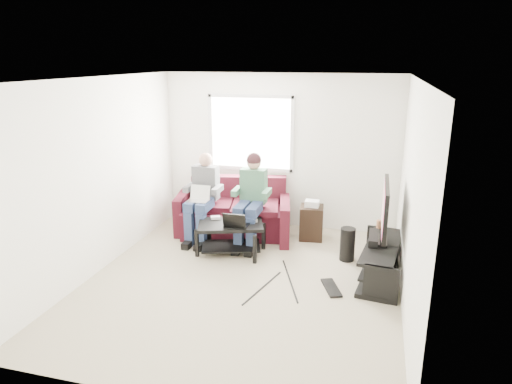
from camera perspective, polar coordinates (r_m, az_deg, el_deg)
floor at (r=6.12m, az=-1.73°, el=-11.13°), size 4.50×4.50×0.00m
ceiling at (r=5.43m, az=-1.98°, el=13.98°), size 4.50×4.50×0.00m
wall_back at (r=7.76m, az=2.93°, el=5.05°), size 4.50×0.00×4.50m
wall_front at (r=3.67m, az=-12.07°, el=-8.66°), size 4.50×0.00×4.50m
wall_left at (r=6.49m, az=-19.04°, el=1.86°), size 0.00×4.50×4.50m
wall_right at (r=5.43m, az=18.80°, el=-0.85°), size 0.00×4.50×4.50m
window at (r=7.81m, az=-0.68°, el=7.37°), size 1.48×0.04×1.28m
sofa at (r=7.62m, az=-2.83°, el=-2.73°), size 2.10×1.21×0.90m
person_left at (r=7.30m, az=-6.70°, el=-0.14°), size 0.40×0.71×1.38m
person_right at (r=7.06m, az=-0.60°, el=-0.10°), size 0.40×0.71×1.42m
laptop_silver at (r=7.15m, az=-7.22°, el=-0.66°), size 0.34×0.25×0.24m
coffee_table at (r=6.83m, az=-3.18°, el=-4.89°), size 1.08×0.84×0.47m
laptop_black at (r=6.64m, az=-2.44°, el=-3.27°), size 0.40×0.33×0.24m
controller_a at (r=6.98m, az=-5.09°, el=-3.21°), size 0.16×0.14×0.04m
controller_b at (r=6.97m, az=-3.53°, el=-3.19°), size 0.16×0.13×0.04m
controller_c at (r=6.84m, az=-0.42°, el=-3.57°), size 0.16×0.14×0.04m
tv_stand at (r=6.37m, az=15.35°, el=-8.53°), size 0.61×1.45×0.46m
tv at (r=6.20m, az=15.82°, el=-2.14°), size 0.12×1.10×0.81m
soundbar at (r=6.34m, az=14.47°, el=-5.57°), size 0.12×0.50×0.10m
drink_cup at (r=6.83m, az=15.14°, el=-3.91°), size 0.08×0.08×0.12m
console_white at (r=5.97m, az=15.39°, el=-9.52°), size 0.30×0.22×0.06m
console_grey at (r=6.61m, az=15.40°, el=-6.84°), size 0.34×0.26×0.08m
console_black at (r=6.29m, az=15.40°, el=-8.11°), size 0.38×0.30×0.07m
subwoofer at (r=6.76m, az=11.35°, el=-6.42°), size 0.21×0.21×0.49m
keyboard_floor at (r=6.02m, az=9.40°, el=-11.73°), size 0.32×0.50×0.03m
end_table at (r=7.43m, az=6.94°, el=-3.69°), size 0.37×0.37×0.65m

